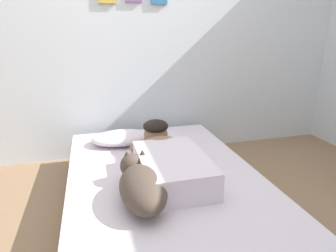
# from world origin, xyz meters

# --- Properties ---
(ground_plane) EXTENTS (12.69, 12.69, 0.00)m
(ground_plane) POSITION_xyz_m (0.00, 0.00, 0.00)
(ground_plane) COLOR #8C6B4C
(back_wall) EXTENTS (4.34, 0.12, 2.50)m
(back_wall) POSITION_xyz_m (0.00, 1.43, 1.25)
(back_wall) COLOR silver
(back_wall) RESTS_ON ground
(bed) EXTENTS (1.32, 2.08, 0.30)m
(bed) POSITION_xyz_m (0.01, 0.24, 0.15)
(bed) COLOR gray
(bed) RESTS_ON ground
(pillow) EXTENTS (0.52, 0.32, 0.11)m
(pillow) POSITION_xyz_m (-0.21, 0.92, 0.35)
(pillow) COLOR silver
(pillow) RESTS_ON bed
(person_lying) EXTENTS (0.43, 0.92, 0.27)m
(person_lying) POSITION_xyz_m (0.04, 0.30, 0.40)
(person_lying) COLOR silver
(person_lying) RESTS_ON bed
(dog) EXTENTS (0.26, 0.57, 0.21)m
(dog) POSITION_xyz_m (-0.20, -0.01, 0.40)
(dog) COLOR #4C3D33
(dog) RESTS_ON bed
(coffee_cup) EXTENTS (0.13, 0.09, 0.07)m
(coffee_cup) POSITION_xyz_m (0.24, 0.55, 0.34)
(coffee_cup) COLOR #D84C47
(coffee_cup) RESTS_ON bed
(cell_phone) EXTENTS (0.07, 0.14, 0.01)m
(cell_phone) POSITION_xyz_m (0.11, 0.14, 0.30)
(cell_phone) COLOR black
(cell_phone) RESTS_ON bed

